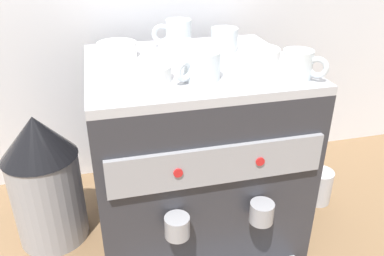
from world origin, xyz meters
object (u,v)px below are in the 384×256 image
Objects in this scene: ceramic_bowl_2 at (117,50)px; ceramic_bowl_3 at (147,73)px; ceramic_cup_2 at (224,39)px; milk_pitcher at (318,186)px; coffee_grinder at (45,179)px; espresso_machine at (192,150)px; ceramic_bowl_1 at (259,56)px; ceramic_bowl_0 at (179,51)px; ceramic_cup_1 at (299,65)px; ceramic_cup_3 at (200,65)px; ceramic_cup_0 at (177,33)px.

ceramic_bowl_3 is (0.05, -0.19, -0.00)m from ceramic_bowl_2.
ceramic_cup_2 reaches higher than ceramic_bowl_3.
ceramic_bowl_2 is 0.76m from milk_pitcher.
espresso_machine is at bearing -4.70° from coffee_grinder.
ceramic_bowl_1 is at bearing -22.80° from ceramic_bowl_2.
espresso_machine is 5.50× the size of ceramic_bowl_0.
ceramic_cup_1 is (0.20, -0.17, 0.28)m from espresso_machine.
ceramic_bowl_3 reaches higher than espresso_machine.
espresso_machine is 1.52× the size of coffee_grinder.
milk_pitcher is at bearing -2.74° from coffee_grinder.
ceramic_cup_3 reaches higher than ceramic_bowl_0.
ceramic_bowl_3 is at bearing -169.86° from ceramic_bowl_1.
ceramic_cup_1 reaches higher than ceramic_bowl_2.
coffee_grinder is at bearing -163.00° from ceramic_bowl_2.
coffee_grinder reaches higher than milk_pitcher.
ceramic_cup_2 is 0.29m from ceramic_bowl_2.
espresso_machine is 0.38m from ceramic_cup_1.
ceramic_cup_1 is 0.78× the size of ceramic_cup_3.
ceramic_bowl_1 is 0.65m from coffee_grinder.
ceramic_bowl_0 is (-0.22, 0.21, -0.01)m from ceramic_cup_1.
ceramic_bowl_1 is 0.96× the size of ceramic_bowl_3.
ceramic_cup_0 is 0.18m from ceramic_bowl_2.
ceramic_cup_2 reaches higher than ceramic_bowl_2.
ceramic_bowl_3 is (-0.11, 0.03, -0.02)m from ceramic_cup_3.
ceramic_cup_0 is 1.02× the size of ceramic_bowl_3.
ceramic_cup_0 is 0.29× the size of coffee_grinder.
ceramic_cup_2 reaches higher than ceramic_bowl_1.
espresso_machine is 6.54× the size of ceramic_cup_1.
ceramic_bowl_1 reaches higher than ceramic_bowl_3.
coffee_grinder is at bearing 156.14° from ceramic_bowl_3.
ceramic_bowl_3 is at bearing -142.65° from ceramic_cup_2.
milk_pitcher is (0.42, -0.17, -0.48)m from ceramic_cup_0.
ceramic_cup_1 reaches higher than ceramic_bowl_0.
ceramic_bowl_3 is 0.29× the size of coffee_grinder.
ceramic_cup_3 is 0.19m from ceramic_bowl_1.
ceramic_bowl_1 and ceramic_bowl_2 have the same top height.
ceramic_bowl_1 is 0.36m from ceramic_bowl_2.
ceramic_bowl_0 is at bearing -160.91° from ceramic_cup_2.
espresso_machine is 0.32m from ceramic_cup_2.
ceramic_cup_3 is at bearing -12.37° from ceramic_bowl_3.
ceramic_bowl_0 is at bearing 1.80° from coffee_grinder.
ceramic_cup_0 is 0.28m from ceramic_bowl_3.
ceramic_cup_1 is at bearing -43.25° from ceramic_bowl_0.
ceramic_cup_1 reaches higher than milk_pitcher.
espresso_machine is 5.33× the size of ceramic_bowl_3.
ceramic_cup_1 is at bearing -143.93° from milk_pitcher.
ceramic_bowl_0 reaches higher than milk_pitcher.
milk_pitcher is (0.82, -0.04, -0.14)m from coffee_grinder.
ceramic_bowl_0 is at bearing 136.75° from ceramic_cup_1.
ceramic_cup_2 is 0.24m from ceramic_cup_3.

